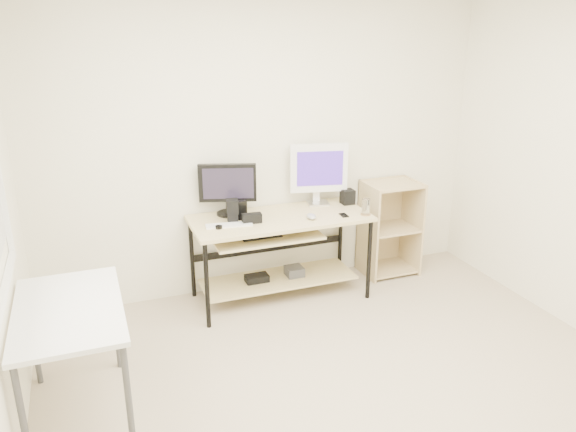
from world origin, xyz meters
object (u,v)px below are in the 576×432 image
Objects in this scene: desk at (277,240)px; black_monitor at (228,186)px; audio_controller at (242,210)px; white_imac at (319,170)px; shelf_unit at (388,227)px; side_table at (70,320)px.

desk is 0.62m from black_monitor.
white_imac is at bearing -6.52° from audio_controller.
desk is at bearing -28.10° from audio_controller.
desk is at bearing -172.23° from shelf_unit.
shelf_unit reaches higher than side_table.
side_table is 2.50m from white_imac.
audio_controller is (-0.29, 0.06, 0.29)m from desk.
shelf_unit is at bearing 8.94° from white_imac.
white_imac reaches higher than side_table.
desk is 9.44× the size of audio_controller.
shelf_unit is 1.90× the size of black_monitor.
black_monitor reaches higher than desk.
audio_controller is (0.07, -0.14, -0.17)m from black_monitor.
shelf_unit is at bearing 23.33° from side_table.
black_monitor is (1.29, 1.26, 0.33)m from side_table.
black_monitor is at bearing 44.34° from side_table.
white_imac is 3.45× the size of audio_controller.
white_imac is at bearing 23.30° from desk.
white_imac reaches higher than audio_controller.
audio_controller is (-1.47, -0.11, 0.38)m from shelf_unit.
audio_controller is at bearing -156.99° from white_imac.
desk is 3.16× the size of black_monitor.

